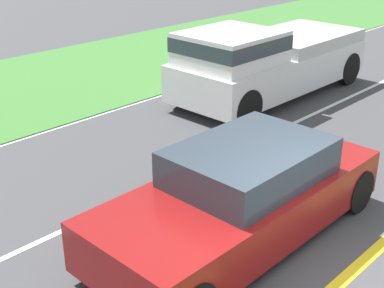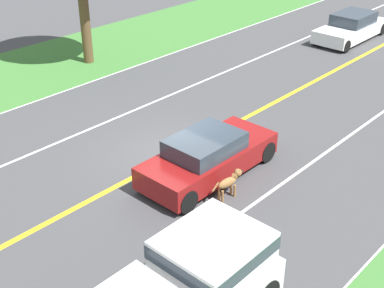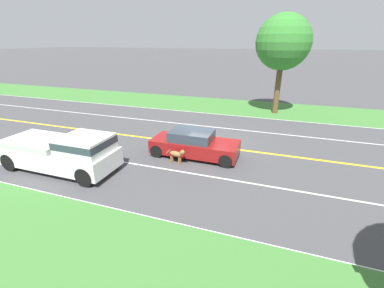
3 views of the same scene
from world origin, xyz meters
TOP-DOWN VIEW (x-y plane):
  - ground_plane at (0.00, 0.00)m, footprint 400.00×400.00m
  - centre_divider_line at (0.00, 0.00)m, footprint 0.18×160.00m
  - lane_edge_line_right at (7.00, 0.00)m, footprint 0.14×160.00m
  - lane_edge_line_left at (-7.00, 0.00)m, footprint 0.14×160.00m
  - lane_dash_same_dir at (3.50, 0.00)m, footprint 0.10×160.00m
  - lane_dash_oncoming at (-3.50, 0.00)m, footprint 0.10×160.00m
  - grass_verge_left at (-10.00, 0.00)m, footprint 6.00×160.00m
  - ego_car at (1.56, -0.12)m, footprint 1.84×4.54m
  - dog at (2.77, -0.60)m, footprint 0.34×1.15m
  - pickup_truck at (5.06, -5.35)m, footprint 2.12×5.50m
  - roadside_tree_left_near at (-8.92, 3.54)m, footprint 4.21×4.21m

SIDE VIEW (x-z plane):
  - ground_plane at x=0.00m, z-range 0.00..0.00m
  - centre_divider_line at x=0.00m, z-range 0.00..0.01m
  - lane_edge_line_right at x=7.00m, z-range 0.00..0.01m
  - lane_edge_line_left at x=-7.00m, z-range 0.00..0.01m
  - lane_dash_same_dir at x=3.50m, z-range 0.00..0.01m
  - lane_dash_oncoming at x=-3.50m, z-range 0.00..0.01m
  - grass_verge_left at x=-10.00m, z-range 0.00..0.03m
  - dog at x=2.77m, z-range 0.11..0.93m
  - ego_car at x=1.56m, z-range -0.04..1.34m
  - pickup_truck at x=5.06m, z-range 0.02..1.85m
  - roadside_tree_left_near at x=-8.92m, z-range 1.71..9.42m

